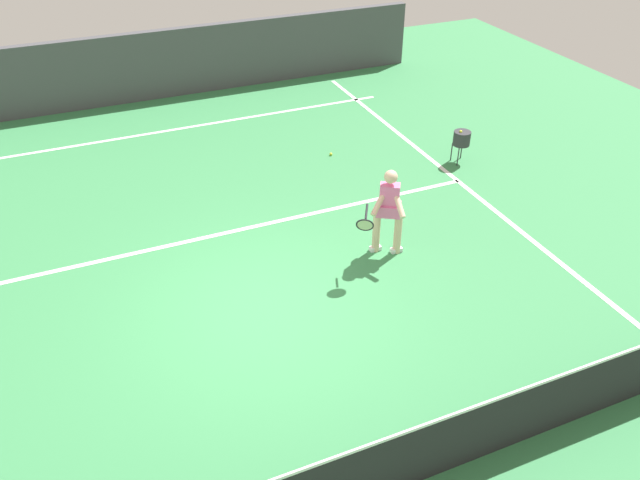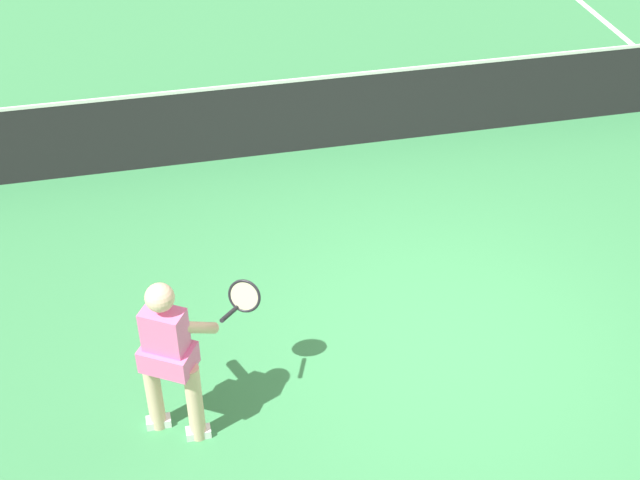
# 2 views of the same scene
# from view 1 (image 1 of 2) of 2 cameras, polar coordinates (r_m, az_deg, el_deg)

# --- Properties ---
(ground_plane) EXTENTS (24.64, 24.64, 0.00)m
(ground_plane) POSITION_cam_1_polar(r_m,az_deg,el_deg) (9.77, -5.17, -6.07)
(ground_plane) COLOR #38844C
(court_back_wall) EXTENTS (14.90, 0.24, 1.72)m
(court_back_wall) POSITION_cam_1_polar(r_m,az_deg,el_deg) (17.36, -15.46, 14.73)
(court_back_wall) COLOR #47474C
(court_back_wall) RESTS_ON ground
(baseline_marking) EXTENTS (10.90, 0.10, 0.01)m
(baseline_marking) POSITION_cam_1_polar(r_m,az_deg,el_deg) (15.63, -13.55, 9.47)
(baseline_marking) COLOR white
(baseline_marking) RESTS_ON ground
(service_line_marking) EXTENTS (9.90, 0.10, 0.01)m
(service_line_marking) POSITION_cam_1_polar(r_m,az_deg,el_deg) (11.49, -8.73, 0.57)
(service_line_marking) COLOR white
(service_line_marking) RESTS_ON ground
(sideline_left_marking) EXTENTS (0.10, 16.95, 0.01)m
(sideline_left_marking) POSITION_cam_1_polar(r_m,az_deg,el_deg) (11.87, 18.06, 0.29)
(sideline_left_marking) COLOR white
(sideline_left_marking) RESTS_ON ground
(court_net) EXTENTS (10.58, 0.08, 1.05)m
(court_net) POSITION_cam_1_polar(r_m,az_deg,el_deg) (7.15, 4.40, -20.06)
(court_net) COLOR #4C4C51
(court_net) RESTS_ON ground
(tennis_player) EXTENTS (1.07, 0.79, 1.55)m
(tennis_player) POSITION_cam_1_polar(r_m,az_deg,el_deg) (10.49, 6.10, 2.72)
(tennis_player) COLOR beige
(tennis_player) RESTS_ON ground
(tennis_ball_mid) EXTENTS (0.07, 0.07, 0.07)m
(tennis_ball_mid) POSITION_cam_1_polar(r_m,az_deg,el_deg) (14.04, 0.98, 7.69)
(tennis_ball_mid) COLOR #D1E533
(tennis_ball_mid) RESTS_ON ground
(ball_hopper) EXTENTS (0.36, 0.36, 0.74)m
(ball_hopper) POSITION_cam_1_polar(r_m,az_deg,el_deg) (13.87, 12.55, 8.85)
(ball_hopper) COLOR #333338
(ball_hopper) RESTS_ON ground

